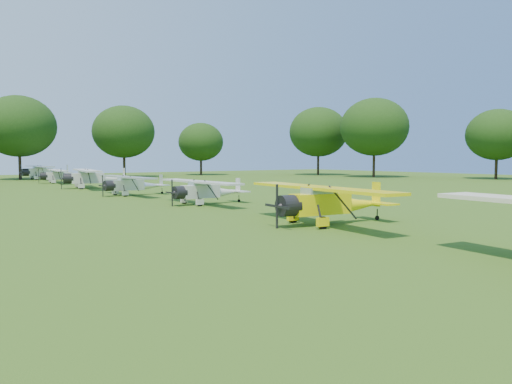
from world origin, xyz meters
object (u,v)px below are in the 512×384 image
aircraft_2 (328,200)px  aircraft_4 (132,183)px  aircraft_6 (62,175)px  aircraft_7 (44,171)px  aircraft_3 (206,189)px  aircraft_5 (93,176)px

aircraft_2 → aircraft_4: aircraft_2 is taller
aircraft_2 → aircraft_6: aircraft_2 is taller
aircraft_4 → aircraft_7: 38.70m
aircraft_4 → aircraft_7: (1.02, 38.69, 0.24)m
aircraft_2 → aircraft_7: bearing=95.5°
aircraft_3 → aircraft_4: size_ratio=1.00×
aircraft_3 → aircraft_6: 37.02m
aircraft_5 → aircraft_6: (0.07, 13.40, -0.18)m
aircraft_3 → aircraft_5: size_ratio=0.83×
aircraft_5 → aircraft_6: size_ratio=1.16×
aircraft_2 → aircraft_5: size_ratio=0.95×
aircraft_6 → aircraft_2: bearing=-83.4°
aircraft_3 → aircraft_7: size_ratio=0.82×
aircraft_6 → aircraft_7: size_ratio=0.85×
aircraft_2 → aircraft_5: (-0.55, 36.78, 0.06)m
aircraft_7 → aircraft_5: bearing=-92.7°
aircraft_4 → aircraft_6: bearing=86.5°
aircraft_3 → aircraft_5: 23.63m
aircraft_3 → aircraft_4: (-1.16, 11.25, 0.00)m
aircraft_4 → aircraft_3: bearing=-86.8°
aircraft_3 → aircraft_4: 11.31m
aircraft_5 → aircraft_2: bearing=-80.4°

